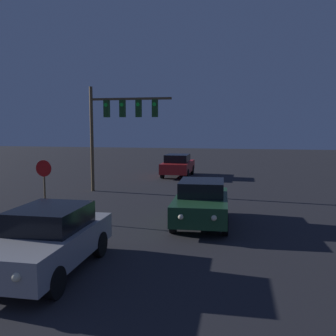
{
  "coord_description": "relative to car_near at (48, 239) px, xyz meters",
  "views": [
    {
      "loc": [
        2.74,
        -0.35,
        3.55
      ],
      "look_at": [
        0.0,
        13.29,
        2.0
      ],
      "focal_mm": 40.0,
      "sensor_mm": 36.0,
      "label": 1
    }
  ],
  "objects": [
    {
      "name": "car_mid",
      "position": [
        3.19,
        5.25,
        0.0
      ],
      "size": [
        2.08,
        4.33,
        1.58
      ],
      "rotation": [
        0.0,
        0.0,
        3.19
      ],
      "color": "#1E4728",
      "rests_on": "ground_plane"
    },
    {
      "name": "car_near",
      "position": [
        0.0,
        0.0,
        0.0
      ],
      "size": [
        1.96,
        4.29,
        1.58
      ],
      "rotation": [
        0.0,
        0.0,
        3.16
      ],
      "color": "#99999E",
      "rests_on": "ground_plane"
    },
    {
      "name": "traffic_signal_mast",
      "position": [
        -2.01,
        11.07,
        3.17
      ],
      "size": [
        4.52,
        0.3,
        5.68
      ],
      "color": "brown",
      "rests_on": "ground_plane"
    },
    {
      "name": "stop_sign",
      "position": [
        -2.7,
        4.64,
        0.76
      ],
      "size": [
        0.62,
        0.07,
        2.29
      ],
      "color": "brown",
      "rests_on": "ground_plane"
    },
    {
      "name": "car_far",
      "position": [
        0.1,
        17.96,
        0.0
      ],
      "size": [
        1.92,
        4.27,
        1.58
      ],
      "rotation": [
        0.0,
        0.0,
        0.0
      ],
      "color": "#B21E1E",
      "rests_on": "ground_plane"
    }
  ]
}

